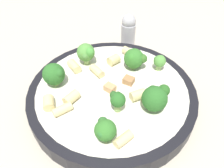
{
  "coord_description": "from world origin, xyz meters",
  "views": [
    {
      "loc": [
        -0.22,
        -0.15,
        0.29
      ],
      "look_at": [
        0.0,
        0.0,
        0.04
      ],
      "focal_mm": 35.0,
      "sensor_mm": 36.0,
      "label": 1
    }
  ],
  "objects_px": {
    "rigatoni_1": "(114,60)",
    "rigatoni_8": "(123,139)",
    "broccoli_floret_1": "(86,53)",
    "rigatoni_3": "(49,103)",
    "broccoli_floret_6": "(54,75)",
    "broccoli_floret_3": "(159,61)",
    "broccoli_floret_5": "(136,59)",
    "broccoli_floret_4": "(157,96)",
    "broccoli_floret_0": "(117,100)",
    "rigatoni_5": "(97,71)",
    "rigatoni_7": "(72,98)",
    "rigatoni_6": "(138,95)",
    "chicken_chunk_1": "(109,87)",
    "rigatoni_0": "(128,52)",
    "pepper_shaker": "(128,30)",
    "pasta_bowl": "(112,93)",
    "rigatoni_4": "(75,65)",
    "rigatoni_2": "(62,109)",
    "chicken_chunk_0": "(129,80)",
    "broccoli_floret_2": "(105,130)"
  },
  "relations": [
    {
      "from": "rigatoni_1",
      "to": "rigatoni_8",
      "type": "distance_m",
      "value": 0.17
    },
    {
      "from": "broccoli_floret_1",
      "to": "rigatoni_3",
      "type": "distance_m",
      "value": 0.12
    },
    {
      "from": "broccoli_floret_6",
      "to": "rigatoni_1",
      "type": "relative_size",
      "value": 1.97
    },
    {
      "from": "broccoli_floret_3",
      "to": "broccoli_floret_6",
      "type": "distance_m",
      "value": 0.19
    },
    {
      "from": "rigatoni_8",
      "to": "broccoli_floret_5",
      "type": "bearing_deg",
      "value": 25.79
    },
    {
      "from": "broccoli_floret_3",
      "to": "broccoli_floret_4",
      "type": "xyz_separation_m",
      "value": [
        -0.09,
        -0.04,
        0.0
      ]
    },
    {
      "from": "broccoli_floret_0",
      "to": "rigatoni_5",
      "type": "relative_size",
      "value": 1.17
    },
    {
      "from": "broccoli_floret_1",
      "to": "rigatoni_7",
      "type": "relative_size",
      "value": 1.63
    },
    {
      "from": "rigatoni_6",
      "to": "chicken_chunk_1",
      "type": "relative_size",
      "value": 1.43
    },
    {
      "from": "rigatoni_0",
      "to": "pepper_shaker",
      "type": "distance_m",
      "value": 0.08
    },
    {
      "from": "broccoli_floret_3",
      "to": "rigatoni_3",
      "type": "distance_m",
      "value": 0.21
    },
    {
      "from": "pepper_shaker",
      "to": "broccoli_floret_1",
      "type": "bearing_deg",
      "value": 179.0
    },
    {
      "from": "rigatoni_1",
      "to": "rigatoni_5",
      "type": "bearing_deg",
      "value": 170.65
    },
    {
      "from": "rigatoni_6",
      "to": "pepper_shaker",
      "type": "height_order",
      "value": "pepper_shaker"
    },
    {
      "from": "broccoli_floret_5",
      "to": "rigatoni_3",
      "type": "xyz_separation_m",
      "value": [
        -0.16,
        0.06,
        -0.01
      ]
    },
    {
      "from": "rigatoni_1",
      "to": "pasta_bowl",
      "type": "bearing_deg",
      "value": -146.82
    },
    {
      "from": "broccoli_floret_4",
      "to": "rigatoni_4",
      "type": "bearing_deg",
      "value": 90.85
    },
    {
      "from": "broccoli_floret_3",
      "to": "broccoli_floret_5",
      "type": "xyz_separation_m",
      "value": [
        -0.02,
        0.04,
        0.0
      ]
    },
    {
      "from": "pasta_bowl",
      "to": "rigatoni_3",
      "type": "xyz_separation_m",
      "value": [
        -0.09,
        0.06,
        0.02
      ]
    },
    {
      "from": "broccoli_floret_0",
      "to": "rigatoni_3",
      "type": "distance_m",
      "value": 0.11
    },
    {
      "from": "broccoli_floret_0",
      "to": "chicken_chunk_1",
      "type": "relative_size",
      "value": 1.97
    },
    {
      "from": "rigatoni_5",
      "to": "rigatoni_7",
      "type": "distance_m",
      "value": 0.08
    },
    {
      "from": "broccoli_floret_5",
      "to": "rigatoni_2",
      "type": "height_order",
      "value": "broccoli_floret_5"
    },
    {
      "from": "broccoli_floret_3",
      "to": "rigatoni_6",
      "type": "xyz_separation_m",
      "value": [
        -0.09,
        -0.01,
        -0.01
      ]
    },
    {
      "from": "broccoli_floret_4",
      "to": "chicken_chunk_0",
      "type": "relative_size",
      "value": 2.4
    },
    {
      "from": "broccoli_floret_4",
      "to": "rigatoni_6",
      "type": "height_order",
      "value": "broccoli_floret_4"
    },
    {
      "from": "rigatoni_0",
      "to": "rigatoni_6",
      "type": "distance_m",
      "value": 0.12
    },
    {
      "from": "broccoli_floret_0",
      "to": "broccoli_floret_1",
      "type": "relative_size",
      "value": 0.83
    },
    {
      "from": "rigatoni_3",
      "to": "rigatoni_2",
      "type": "bearing_deg",
      "value": -81.06
    },
    {
      "from": "rigatoni_4",
      "to": "chicken_chunk_1",
      "type": "bearing_deg",
      "value": -96.52
    },
    {
      "from": "broccoli_floret_6",
      "to": "chicken_chunk_0",
      "type": "xyz_separation_m",
      "value": [
        0.08,
        -0.1,
        -0.02
      ]
    },
    {
      "from": "broccoli_floret_0",
      "to": "rigatoni_5",
      "type": "distance_m",
      "value": 0.09
    },
    {
      "from": "pasta_bowl",
      "to": "broccoli_floret_0",
      "type": "xyz_separation_m",
      "value": [
        -0.03,
        -0.03,
        0.03
      ]
    },
    {
      "from": "rigatoni_5",
      "to": "rigatoni_2",
      "type": "bearing_deg",
      "value": -172.05
    },
    {
      "from": "broccoli_floret_2",
      "to": "rigatoni_1",
      "type": "height_order",
      "value": "broccoli_floret_2"
    },
    {
      "from": "rigatoni_2",
      "to": "chicken_chunk_1",
      "type": "height_order",
      "value": "rigatoni_2"
    },
    {
      "from": "broccoli_floret_4",
      "to": "rigatoni_8",
      "type": "bearing_deg",
      "value": 176.85
    },
    {
      "from": "broccoli_floret_1",
      "to": "rigatoni_5",
      "type": "bearing_deg",
      "value": -109.75
    },
    {
      "from": "pasta_bowl",
      "to": "rigatoni_0",
      "type": "bearing_deg",
      "value": 17.73
    },
    {
      "from": "rigatoni_0",
      "to": "chicken_chunk_1",
      "type": "relative_size",
      "value": 1.19
    },
    {
      "from": "pasta_bowl",
      "to": "broccoli_floret_6",
      "type": "height_order",
      "value": "broccoli_floret_6"
    },
    {
      "from": "broccoli_floret_1",
      "to": "broccoli_floret_2",
      "type": "xyz_separation_m",
      "value": [
        -0.11,
        -0.13,
        -0.0
      ]
    },
    {
      "from": "broccoli_floret_5",
      "to": "rigatoni_8",
      "type": "height_order",
      "value": "broccoli_floret_5"
    },
    {
      "from": "broccoli_floret_0",
      "to": "broccoli_floret_2",
      "type": "relative_size",
      "value": 0.9
    },
    {
      "from": "chicken_chunk_0",
      "to": "rigatoni_3",
      "type": "bearing_deg",
      "value": 149.14
    },
    {
      "from": "rigatoni_8",
      "to": "rigatoni_7",
      "type": "bearing_deg",
      "value": 82.48
    },
    {
      "from": "broccoli_floret_0",
      "to": "broccoli_floret_4",
      "type": "xyz_separation_m",
      "value": [
        0.04,
        -0.04,
        0.0
      ]
    },
    {
      "from": "broccoli_floret_1",
      "to": "chicken_chunk_1",
      "type": "height_order",
      "value": "broccoli_floret_1"
    },
    {
      "from": "broccoli_floret_2",
      "to": "broccoli_floret_6",
      "type": "height_order",
      "value": "broccoli_floret_6"
    },
    {
      "from": "rigatoni_4",
      "to": "rigatoni_1",
      "type": "bearing_deg",
      "value": -42.53
    }
  ]
}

